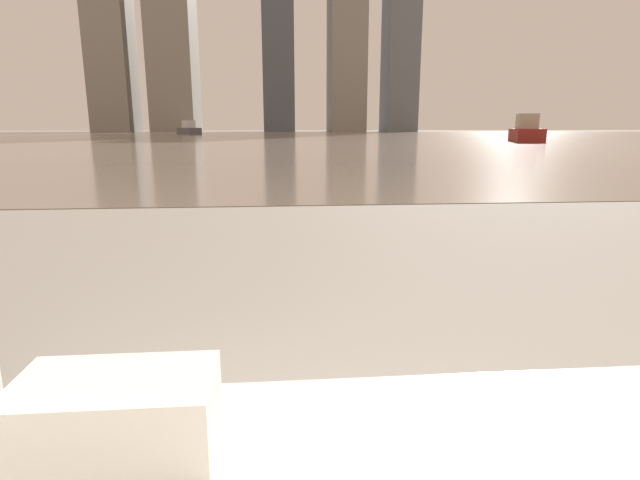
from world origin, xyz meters
name	(u,v)px	position (x,y,z in m)	size (l,w,h in m)	color
towel_stack	(117,415)	(-0.34, 0.94, 0.64)	(0.29, 0.17, 0.12)	silver
harbor_water	(276,136)	(0.00, 62.00, 0.01)	(180.00, 110.00, 0.01)	gray
harbor_boat_2	(526,132)	(17.95, 35.60, 0.70)	(3.37, 5.56, 1.97)	maroon
harbor_boat_3	(189,129)	(-12.51, 75.12, 0.70)	(4.20, 5.44, 1.97)	#4C4C51
skyline_tower_1	(173,55)	(-22.06, 118.00, 16.43)	(9.28, 13.30, 32.85)	gray
skyline_tower_4	(400,42)	(28.50, 118.00, 19.72)	(6.71, 10.80, 39.44)	slate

